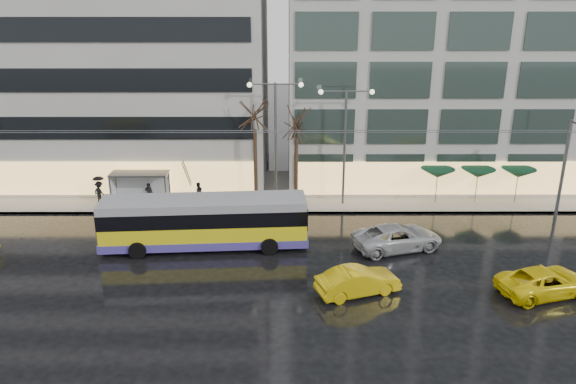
{
  "coord_description": "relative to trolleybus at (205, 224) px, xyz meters",
  "views": [
    {
      "loc": [
        2.78,
        -28.62,
        15.0
      ],
      "look_at": [
        2.88,
        5.0,
        3.1
      ],
      "focal_mm": 35.0,
      "sensor_mm": 36.0,
      "label": 1
    }
  ],
  "objects": [
    {
      "name": "kerb",
      "position": [
        4.29,
        5.64,
        -1.51
      ],
      "size": [
        80.0,
        0.1,
        0.15
      ],
      "primitive_type": "cube",
      "color": "slate",
      "rests_on": "ground"
    },
    {
      "name": "sidewalk",
      "position": [
        4.29,
        10.59,
        -1.51
      ],
      "size": [
        80.0,
        10.0,
        0.15
      ],
      "primitive_type": "cube",
      "color": "gray",
      "rests_on": "ground"
    },
    {
      "name": "pedestrian_a",
      "position": [
        -5.27,
        7.67,
        0.06
      ],
      "size": [
        1.09,
        1.1,
        2.19
      ],
      "color": "black",
      "rests_on": "sidewalk"
    },
    {
      "name": "pedestrian_b",
      "position": [
        -1.52,
        7.38,
        -0.6
      ],
      "size": [
        1.0,
        0.92,
        1.66
      ],
      "color": "black",
      "rests_on": "sidewalk"
    },
    {
      "name": "building_right",
      "position": [
        21.29,
        15.59,
        11.07
      ],
      "size": [
        32.0,
        14.0,
        25.0
      ],
      "primitive_type": "cube",
      "color": "#A2A19B",
      "rests_on": "sidewalk"
    },
    {
      "name": "sedan_silver",
      "position": [
        11.94,
        -0.25,
        -0.81
      ],
      "size": [
        6.08,
        4.04,
        1.55
      ],
      "primitive_type": "imported",
      "rotation": [
        0.0,
        0.0,
        1.86
      ],
      "color": "#ADAEB2",
      "rests_on": "ground"
    },
    {
      "name": "parasol_b",
      "position": [
        19.29,
        7.59,
        0.87
      ],
      "size": [
        2.5,
        2.5,
        2.65
      ],
      "color": "#595B60",
      "rests_on": "sidewalk"
    },
    {
      "name": "street_lamp_near",
      "position": [
        4.29,
        7.39,
        4.41
      ],
      "size": [
        3.96,
        0.36,
        9.03
      ],
      "color": "#595B60",
      "rests_on": "sidewalk"
    },
    {
      "name": "building_left",
      "position": [
        -13.71,
        15.59,
        9.57
      ],
      "size": [
        34.0,
        14.0,
        22.0
      ],
      "primitive_type": "cube",
      "color": "#A2A19B",
      "rests_on": "sidewalk"
    },
    {
      "name": "tree_a",
      "position": [
        2.79,
        7.59,
        5.51
      ],
      "size": [
        3.2,
        3.2,
        8.4
      ],
      "color": "black",
      "rests_on": "sidewalk"
    },
    {
      "name": "bus_shelter",
      "position": [
        -6.09,
        7.27,
        0.38
      ],
      "size": [
        4.2,
        1.6,
        2.51
      ],
      "color": "#595B60",
      "rests_on": "sidewalk"
    },
    {
      "name": "parasol_a",
      "position": [
        16.29,
        7.59,
        0.87
      ],
      "size": [
        2.5,
        2.5,
        2.65
      ],
      "color": "#595B60",
      "rests_on": "sidewalk"
    },
    {
      "name": "trolleybus",
      "position": [
        0.0,
        0.0,
        0.0
      ],
      "size": [
        12.74,
        5.14,
        5.84
      ],
      "color": "yellow",
      "rests_on": "ground"
    },
    {
      "name": "catenary",
      "position": [
        3.29,
        4.52,
        2.67
      ],
      "size": [
        42.24,
        5.12,
        7.0
      ],
      "color": "#595B60",
      "rests_on": "ground"
    },
    {
      "name": "tree_b",
      "position": [
        5.79,
        7.79,
        4.82
      ],
      "size": [
        3.2,
        3.2,
        7.7
      ],
      "color": "black",
      "rests_on": "sidewalk"
    },
    {
      "name": "pedestrian_c",
      "position": [
        -8.93,
        7.53,
        -0.32
      ],
      "size": [
        1.26,
        1.13,
        2.11
      ],
      "color": "black",
      "rests_on": "sidewalk"
    },
    {
      "name": "ground",
      "position": [
        2.29,
        -3.41,
        -1.58
      ],
      "size": [
        140.0,
        140.0,
        0.0
      ],
      "primitive_type": "plane",
      "color": "black",
      "rests_on": "ground"
    },
    {
      "name": "street_lamp_far",
      "position": [
        9.29,
        7.39,
        4.13
      ],
      "size": [
        3.96,
        0.36,
        8.53
      ],
      "color": "#595B60",
      "rests_on": "sidewalk"
    },
    {
      "name": "parasol_c",
      "position": [
        22.29,
        7.59,
        0.87
      ],
      "size": [
        2.5,
        2.5,
        2.65
      ],
      "color": "#595B60",
      "rests_on": "sidewalk"
    },
    {
      "name": "taxi_c",
      "position": [
        18.68,
        -5.86,
        -0.87
      ],
      "size": [
        5.6,
        3.68,
        1.43
      ],
      "primitive_type": "imported",
      "rotation": [
        0.0,
        0.0,
        1.85
      ],
      "color": "yellow",
      "rests_on": "ground"
    },
    {
      "name": "taxi_b",
      "position": [
        8.82,
        -5.81,
        -0.85
      ],
      "size": [
        4.71,
        2.93,
        1.47
      ],
      "primitive_type": "imported",
      "rotation": [
        0.0,
        0.0,
        1.91
      ],
      "color": "gold",
      "rests_on": "ground"
    }
  ]
}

